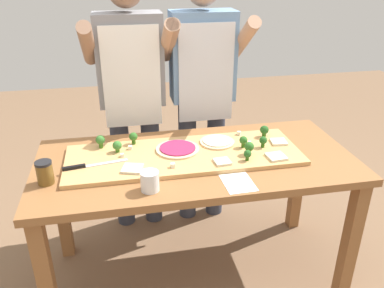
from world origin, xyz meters
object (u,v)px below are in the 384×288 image
object	(u,v)px
cheese_crumble_b	(250,143)
cheese_crumble_d	(130,147)
broccoli_floret_front_mid	(117,146)
pizza_whole_beet_magenta	(178,149)
sauce_jar	(45,173)
pizza_slice_near_right	(276,157)
broccoli_floret_front_left	(243,141)
broccoli_floret_back_right	(247,154)
cheese_crumble_c	(239,133)
pizza_slice_center	(222,162)
broccoli_floret_back_left	(133,137)
pizza_slice_near_left	(279,142)
pizza_slice_far_right	(132,169)
flour_cup	(150,182)
broccoli_floret_front_right	(100,140)
broccoli_floret_back_mid	(249,147)
broccoli_floret_center_right	(264,130)
cook_left	(132,88)
prep_table	(196,176)
chefs_knife	(86,166)
cheese_crumble_e	(122,155)
pizza_whole_cheese_artichoke	(217,142)
cheese_crumble_a	(173,165)
cook_right	(203,84)
recipe_note	(238,183)
broccoli_floret_center_left	(263,141)

from	to	relation	value
cheese_crumble_b	cheese_crumble_d	distance (m)	0.65
broccoli_floret_front_mid	pizza_whole_beet_magenta	bearing A→B (deg)	-7.00
sauce_jar	broccoli_floret_front_mid	bearing A→B (deg)	33.23
pizza_slice_near_right	broccoli_floret_front_left	bearing A→B (deg)	131.16
broccoli_floret_back_right	sauce_jar	bearing A→B (deg)	179.76
cheese_crumble_d	cheese_crumble_c	bearing A→B (deg)	6.24
pizza_slice_center	broccoli_floret_back_left	bearing A→B (deg)	144.14
pizza_slice_near_left	broccoli_floret_back_left	xyz separation A→B (m)	(-0.79, 0.14, 0.04)
cheese_crumble_d	broccoli_floret_back_right	bearing A→B (deg)	-23.00
broccoli_floret_back_left	sauce_jar	size ratio (longest dim) A/B	0.60
pizza_slice_far_right	broccoli_floret_back_left	size ratio (longest dim) A/B	1.40
broccoli_floret_front_mid	flour_cup	bearing A→B (deg)	-70.17
broccoli_floret_front_right	flour_cup	bearing A→B (deg)	-63.49
pizza_whole_beet_magenta	pizza_slice_near_right	distance (m)	0.52
broccoli_floret_back_mid	broccoli_floret_center_right	world-z (taller)	broccoli_floret_back_mid
pizza_whole_beet_magenta	broccoli_floret_front_mid	bearing A→B (deg)	173.00
cook_left	prep_table	bearing A→B (deg)	-63.96
pizza_slice_near_left	chefs_knife	bearing A→B (deg)	-175.71
broccoli_floret_back_right	broccoli_floret_front_right	distance (m)	0.79
cheese_crumble_e	sauce_jar	xyz separation A→B (m)	(-0.36, -0.16, 0.03)
pizza_whole_cheese_artichoke	broccoli_floret_back_left	xyz separation A→B (m)	(-0.46, 0.08, 0.03)
pizza_slice_near_left	cheese_crumble_e	world-z (taller)	cheese_crumble_e
broccoli_floret_center_right	sauce_jar	size ratio (longest dim) A/B	0.59
pizza_whole_beet_magenta	pizza_slice_far_right	distance (m)	0.30
pizza_whole_cheese_artichoke	cheese_crumble_a	xyz separation A→B (m)	(-0.28, -0.23, 0.00)
broccoli_floret_front_right	broccoli_floret_back_left	distance (m)	0.18
pizza_slice_center	broccoli_floret_front_left	distance (m)	0.22
cheese_crumble_c	sauce_jar	distance (m)	1.08
prep_table	cheese_crumble_a	distance (m)	0.23
broccoli_floret_back_mid	cook_right	size ratio (longest dim) A/B	0.04
broccoli_floret_back_right	broccoli_floret_center_right	bearing A→B (deg)	54.32
pizza_slice_far_right	recipe_note	world-z (taller)	pizza_slice_far_right
pizza_slice_near_left	cheese_crumble_b	distance (m)	0.16
broccoli_floret_front_right	broccoli_floret_back_mid	size ratio (longest dim) A/B	1.00
pizza_slice_near_left	cheese_crumble_d	xyz separation A→B (m)	(-0.81, 0.08, 0.00)
cheese_crumble_a	broccoli_floret_front_left	bearing A→B (deg)	19.94
pizza_whole_cheese_artichoke	cheese_crumble_c	distance (m)	0.17
broccoli_floret_center_right	pizza_slice_center	bearing A→B (deg)	-140.71
broccoli_floret_center_right	broccoli_floret_back_left	bearing A→B (deg)	176.43
broccoli_floret_front_left	recipe_note	world-z (taller)	broccoli_floret_front_left
pizza_slice_near_right	cheese_crumble_c	bearing A→B (deg)	108.16
prep_table	broccoli_floret_front_left	distance (m)	0.32
broccoli_floret_front_mid	cheese_crumble_a	distance (m)	0.34
cheese_crumble_e	pizza_slice_near_left	bearing A→B (deg)	0.18
broccoli_floret_front_mid	recipe_note	distance (m)	0.67
pizza_slice_near_left	flour_cup	world-z (taller)	flour_cup
pizza_whole_beet_magenta	broccoli_floret_front_right	world-z (taller)	broccoli_floret_front_right
prep_table	pizza_slice_near_right	size ratio (longest dim) A/B	17.93
broccoli_floret_center_left	broccoli_floret_front_left	xyz separation A→B (m)	(-0.11, 0.02, 0.00)
pizza_slice_near_right	cheese_crumble_c	distance (m)	0.33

